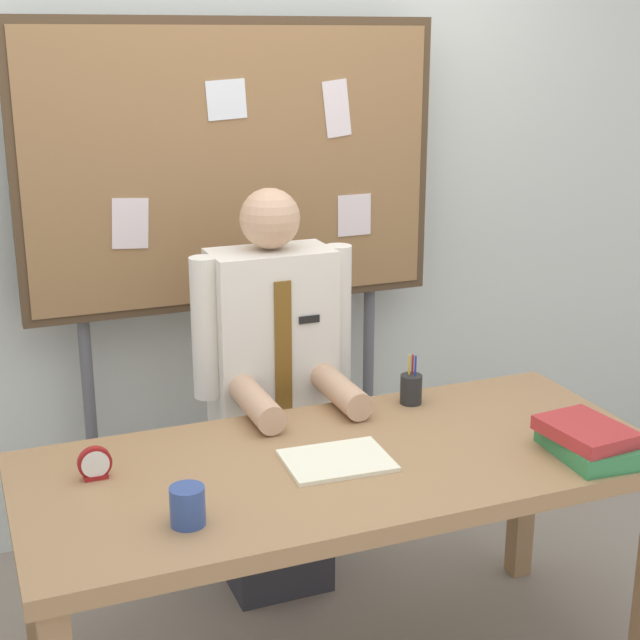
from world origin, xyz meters
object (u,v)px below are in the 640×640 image
Objects in this scene: person at (274,411)px; pen_holder at (411,389)px; desk_clock at (95,465)px; book_stack at (587,440)px; coffee_mug at (188,506)px; open_notebook at (337,460)px; desk at (344,485)px; bulletin_board at (234,174)px.

person is 8.84× the size of pen_holder.
desk_clock is 1.04m from pen_holder.
desk_clock is (-0.67, -0.47, 0.13)m from person.
pen_holder is at bearing 117.55° from book_stack.
pen_holder reaches higher than book_stack.
coffee_mug is (0.17, -0.33, 0.01)m from desk_clock.
book_stack is at bearing -53.01° from person.
open_notebook is 0.50m from pen_holder.
coffee_mug is at bearing -63.04° from desk_clock.
book_stack reaches higher than desk.
desk is 1.27× the size of person.
bulletin_board is at bearing 52.76° from desk_clock.
bulletin_board is 21.55× the size of desk_clock.
book_stack is 1.79× the size of pen_holder.
coffee_mug reaches higher than desk.
person is 0.83m from desk_clock.
person is (0.00, 0.60, -0.01)m from desk.
book_stack is (0.64, -0.84, 0.14)m from person.
person is at bearing 90.00° from desk.
open_notebook is at bearing -147.79° from desk.
person is 4.90× the size of open_notebook.
desk_clock is at bearing -170.93° from pen_holder.
desk is 0.48m from pen_holder.
book_stack is at bearing -20.64° from desk.
open_notebook is 0.65m from desk_clock.
bulletin_board is at bearing 116.64° from pen_holder.
coffee_mug is (-0.50, -1.21, -0.61)m from bulletin_board.
bulletin_board reaches higher than open_notebook.
desk is 0.55m from coffee_mug.
person reaches higher than book_stack.
desk_clock is at bearing -127.24° from bulletin_board.
bulletin_board reaches higher than desk_clock.
bulletin_board is (0.00, 1.01, 0.75)m from desk.
bulletin_board is 1.53m from book_stack.
open_notebook is 3.20× the size of desk_clock.
desk_clock is at bearing 166.66° from open_notebook.
bulletin_board is at bearing 88.21° from open_notebook.
desk_clock is at bearing 116.96° from coffee_mug.
pen_holder is (0.39, 0.31, 0.04)m from open_notebook.
desk_clock is (-0.63, 0.15, 0.03)m from open_notebook.
person is at bearing 35.47° from desk_clock.
open_notebook is 2.96× the size of coffee_mug.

